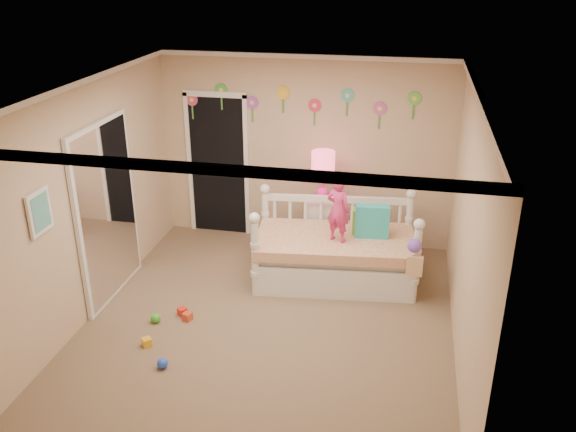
% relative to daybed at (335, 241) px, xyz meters
% --- Properties ---
extents(floor, '(4.00, 4.50, 0.01)m').
position_rel_daybed_xyz_m(floor, '(-0.59, -1.14, -0.53)').
color(floor, '#7F684C').
rests_on(floor, ground).
extents(ceiling, '(4.00, 4.50, 0.01)m').
position_rel_daybed_xyz_m(ceiling, '(-0.59, -1.14, 2.07)').
color(ceiling, white).
rests_on(ceiling, floor).
extents(back_wall, '(4.00, 0.01, 2.60)m').
position_rel_daybed_xyz_m(back_wall, '(-0.59, 1.11, 0.77)').
color(back_wall, tan).
rests_on(back_wall, floor).
extents(left_wall, '(0.01, 4.50, 2.60)m').
position_rel_daybed_xyz_m(left_wall, '(-2.59, -1.14, 0.77)').
color(left_wall, tan).
rests_on(left_wall, floor).
extents(right_wall, '(0.01, 4.50, 2.60)m').
position_rel_daybed_xyz_m(right_wall, '(1.41, -1.14, 0.77)').
color(right_wall, tan).
rests_on(right_wall, floor).
extents(crown_molding, '(4.00, 4.50, 0.06)m').
position_rel_daybed_xyz_m(crown_molding, '(-0.59, -1.14, 2.04)').
color(crown_molding, white).
rests_on(crown_molding, ceiling).
extents(daybed, '(2.07, 1.27, 1.07)m').
position_rel_daybed_xyz_m(daybed, '(0.00, 0.00, 0.00)').
color(daybed, white).
rests_on(daybed, floor).
extents(pillow_turquoise, '(0.42, 0.17, 0.41)m').
position_rel_daybed_xyz_m(pillow_turquoise, '(0.43, 0.08, 0.26)').
color(pillow_turquoise, '#26AFBF').
rests_on(pillow_turquoise, daybed).
extents(pillow_lime, '(0.34, 0.13, 0.32)m').
position_rel_daybed_xyz_m(pillow_lime, '(0.36, 0.13, 0.22)').
color(pillow_lime, '#81BA38').
rests_on(pillow_lime, daybed).
extents(child, '(0.34, 0.28, 0.81)m').
position_rel_daybed_xyz_m(child, '(0.03, -0.11, 0.46)').
color(child, '#E7347E').
rests_on(child, daybed).
extents(nightstand, '(0.50, 0.41, 0.76)m').
position_rel_daybed_xyz_m(nightstand, '(-0.28, 0.72, -0.16)').
color(nightstand, white).
rests_on(nightstand, floor).
extents(table_lamp, '(0.31, 0.31, 0.68)m').
position_rel_daybed_xyz_m(table_lamp, '(-0.28, 0.72, 0.67)').
color(table_lamp, '#FB2191').
rests_on(table_lamp, nightstand).
extents(closet_doorway, '(0.90, 0.04, 2.07)m').
position_rel_daybed_xyz_m(closet_doorway, '(-1.84, 1.10, 0.50)').
color(closet_doorway, black).
rests_on(closet_doorway, back_wall).
extents(flower_decals, '(3.40, 0.02, 0.50)m').
position_rel_daybed_xyz_m(flower_decals, '(-0.68, 1.10, 1.41)').
color(flower_decals, '#B2668C').
rests_on(flower_decals, back_wall).
extents(mirror_closet, '(0.07, 1.30, 2.10)m').
position_rel_daybed_xyz_m(mirror_closet, '(-2.55, -0.84, 0.52)').
color(mirror_closet, white).
rests_on(mirror_closet, left_wall).
extents(wall_picture, '(0.05, 0.34, 0.42)m').
position_rel_daybed_xyz_m(wall_picture, '(-2.56, -2.04, 1.02)').
color(wall_picture, white).
rests_on(wall_picture, left_wall).
extents(hanging_bag, '(0.20, 0.16, 0.36)m').
position_rel_daybed_xyz_m(hanging_bag, '(0.94, -0.52, 0.12)').
color(hanging_bag, beige).
rests_on(hanging_bag, daybed).
extents(toy_scatter, '(1.07, 1.44, 0.11)m').
position_rel_daybed_xyz_m(toy_scatter, '(-1.62, -1.69, -0.48)').
color(toy_scatter, '#996666').
rests_on(toy_scatter, floor).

